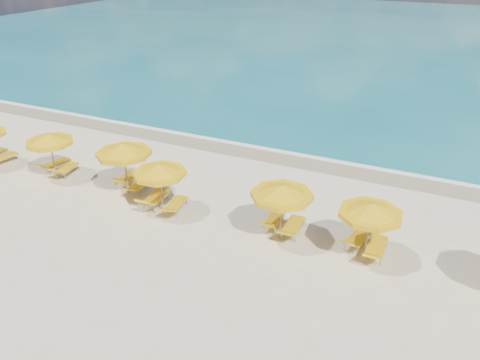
% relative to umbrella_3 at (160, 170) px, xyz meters
% --- Properties ---
extents(ground_plane, '(120.00, 120.00, 0.00)m').
position_rel_umbrella_3_xyz_m(ground_plane, '(2.80, 0.51, -2.00)').
color(ground_plane, beige).
extents(ocean, '(120.00, 80.00, 0.30)m').
position_rel_umbrella_3_xyz_m(ocean, '(2.80, 48.51, -2.00)').
color(ocean, '#13656C').
rests_on(ocean, ground).
extents(wet_sand_band, '(120.00, 2.60, 0.01)m').
position_rel_umbrella_3_xyz_m(wet_sand_band, '(2.80, 7.91, -2.00)').
color(wet_sand_band, tan).
rests_on(wet_sand_band, ground).
extents(foam_line, '(120.00, 1.20, 0.03)m').
position_rel_umbrella_3_xyz_m(foam_line, '(2.80, 8.71, -2.00)').
color(foam_line, white).
rests_on(foam_line, ground).
extents(whitecap_near, '(14.00, 0.36, 0.05)m').
position_rel_umbrella_3_xyz_m(whitecap_near, '(-3.20, 17.51, -2.00)').
color(whitecap_near, white).
rests_on(whitecap_near, ground).
extents(whitecap_far, '(18.00, 0.30, 0.05)m').
position_rel_umbrella_3_xyz_m(whitecap_far, '(10.80, 24.51, -2.00)').
color(whitecap_far, white).
rests_on(whitecap_far, ground).
extents(umbrella_1, '(3.02, 3.02, 2.35)m').
position_rel_umbrella_3_xyz_m(umbrella_1, '(-6.80, 0.64, 0.01)').
color(umbrella_1, '#A07A50').
rests_on(umbrella_1, ground).
extents(umbrella_2, '(2.94, 2.94, 2.56)m').
position_rel_umbrella_3_xyz_m(umbrella_2, '(-2.42, 0.75, 0.19)').
color(umbrella_2, '#A07A50').
rests_on(umbrella_2, ground).
extents(umbrella_3, '(2.90, 2.90, 2.34)m').
position_rel_umbrella_3_xyz_m(umbrella_3, '(0.00, 0.00, 0.00)').
color(umbrella_3, '#A07A50').
rests_on(umbrella_3, ground).
extents(umbrella_4, '(3.01, 3.01, 2.47)m').
position_rel_umbrella_3_xyz_m(umbrella_4, '(5.41, 0.18, 0.10)').
color(umbrella_4, '#A07A50').
rests_on(umbrella_4, ground).
extents(umbrella_5, '(2.96, 2.96, 2.37)m').
position_rel_umbrella_3_xyz_m(umbrella_5, '(8.72, 0.35, 0.03)').
color(umbrella_5, '#A07A50').
rests_on(umbrella_5, ground).
extents(lounger_0_right, '(0.84, 1.79, 0.65)m').
position_rel_umbrella_3_xyz_m(lounger_0_right, '(-10.49, 0.72, -1.79)').
color(lounger_0_right, '#A5A8AD').
rests_on(lounger_0_right, ground).
extents(lounger_1_left, '(0.90, 1.88, 0.70)m').
position_rel_umbrella_3_xyz_m(lounger_1_left, '(-7.31, 1.22, -1.78)').
color(lounger_1_left, '#A5A8AD').
rests_on(lounger_1_left, ground).
extents(lounger_1_right, '(0.84, 1.81, 0.78)m').
position_rel_umbrella_3_xyz_m(lounger_1_right, '(-6.40, 0.99, -1.78)').
color(lounger_1_right, '#A5A8AD').
rests_on(lounger_1_right, ground).
extents(lounger_2_left, '(0.94, 1.84, 0.86)m').
position_rel_umbrella_3_xyz_m(lounger_2_left, '(-2.91, 1.34, -1.77)').
color(lounger_2_left, '#A5A8AD').
rests_on(lounger_2_left, ground).
extents(lounger_2_right, '(0.88, 1.95, 0.68)m').
position_rel_umbrella_3_xyz_m(lounger_2_right, '(-1.99, 1.13, -1.78)').
color(lounger_2_right, '#A5A8AD').
rests_on(lounger_2_right, ground).
extents(lounger_3_left, '(0.85, 2.06, 0.90)m').
position_rel_umbrella_3_xyz_m(lounger_3_left, '(-0.53, 0.25, -1.75)').
color(lounger_3_left, '#A5A8AD').
rests_on(lounger_3_left, ground).
extents(lounger_3_right, '(0.82, 1.84, 0.66)m').
position_rel_umbrella_3_xyz_m(lounger_3_right, '(0.53, 0.25, -1.79)').
color(lounger_3_right, '#A5A8AD').
rests_on(lounger_3_right, ground).
extents(lounger_4_left, '(0.70, 1.77, 0.84)m').
position_rel_umbrella_3_xyz_m(lounger_4_left, '(4.90, 0.76, -1.78)').
color(lounger_4_left, '#A5A8AD').
rests_on(lounger_4_left, ground).
extents(lounger_4_right, '(0.66, 1.93, 0.72)m').
position_rel_umbrella_3_xyz_m(lounger_4_right, '(5.76, 0.71, -1.77)').
color(lounger_4_right, '#A5A8AD').
rests_on(lounger_4_right, ground).
extents(lounger_5_left, '(0.96, 1.95, 0.80)m').
position_rel_umbrella_3_xyz_m(lounger_5_left, '(8.31, 0.90, -1.77)').
color(lounger_5_left, '#A5A8AD').
rests_on(lounger_5_left, ground).
extents(lounger_5_right, '(0.67, 2.01, 0.76)m').
position_rel_umbrella_3_xyz_m(lounger_5_right, '(9.07, 0.60, -1.76)').
color(lounger_5_right, '#A5A8AD').
rests_on(lounger_5_right, ground).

